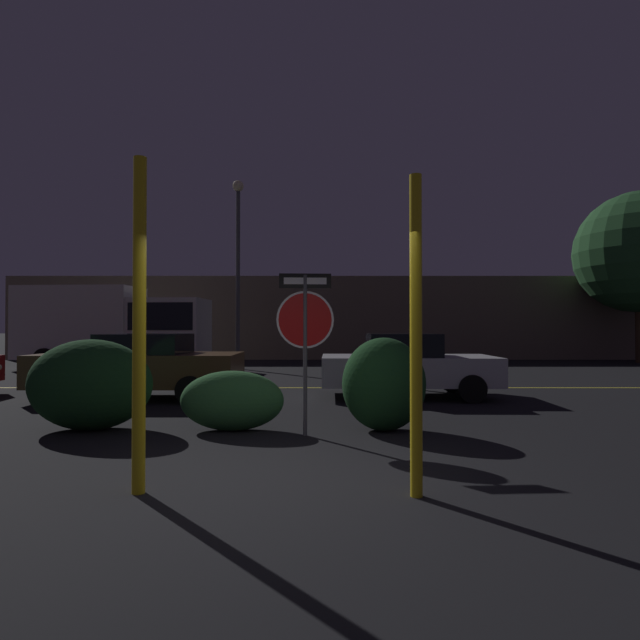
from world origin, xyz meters
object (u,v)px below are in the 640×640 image
at_px(hedge_bush_1, 91,385).
at_px(street_lamp, 238,250).
at_px(tree_0, 639,252).
at_px(stop_sign, 305,322).
at_px(hedge_bush_2, 232,401).
at_px(passing_car_2, 141,366).
at_px(hedge_bush_3, 384,384).
at_px(yellow_pole_left, 140,324).
at_px(passing_car_3, 407,365).
at_px(yellow_pole_right, 416,335).
at_px(delivery_truck, 117,324).

xyz_separation_m(hedge_bush_1, street_lamp, (0.40, 11.50, 3.89)).
bearing_deg(tree_0, stop_sign, -134.03).
bearing_deg(hedge_bush_2, passing_car_2, 127.50).
distance_m(stop_sign, passing_car_2, 5.48).
bearing_deg(hedge_bush_3, hedge_bush_2, 179.78).
bearing_deg(yellow_pole_left, passing_car_3, 60.64).
height_order(stop_sign, street_lamp, street_lamp).
bearing_deg(yellow_pole_right, passing_car_2, 127.33).
bearing_deg(tree_0, hedge_bush_2, -136.85).
height_order(hedge_bush_1, passing_car_3, passing_car_3).
relative_size(hedge_bush_1, hedge_bush_3, 1.33).
bearing_deg(yellow_pole_left, hedge_bush_3, 46.64).
relative_size(yellow_pole_right, hedge_bush_3, 2.12).
distance_m(hedge_bush_1, street_lamp, 12.14).
bearing_deg(street_lamp, yellow_pole_right, -74.28).
bearing_deg(tree_0, hedge_bush_3, -132.24).
relative_size(stop_sign, hedge_bush_3, 1.66).
height_order(hedge_bush_1, street_lamp, street_lamp).
height_order(hedge_bush_1, tree_0, tree_0).
bearing_deg(stop_sign, passing_car_3, 58.89).
bearing_deg(delivery_truck, passing_car_3, 55.84).
bearing_deg(hedge_bush_2, hedge_bush_1, 178.87).
bearing_deg(stop_sign, delivery_truck, 120.12).
height_order(passing_car_3, tree_0, tree_0).
distance_m(yellow_pole_right, hedge_bush_3, 3.10).
distance_m(hedge_bush_2, street_lamp, 12.39).
distance_m(hedge_bush_2, hedge_bush_3, 2.36).
height_order(stop_sign, tree_0, tree_0).
xyz_separation_m(hedge_bush_1, tree_0, (18.06, 14.81, 4.31)).
xyz_separation_m(yellow_pole_left, delivery_truck, (-6.09, 14.34, 0.09)).
bearing_deg(street_lamp, yellow_pole_left, -84.34).
xyz_separation_m(delivery_truck, tree_0, (22.31, 3.42, 3.30)).
bearing_deg(yellow_pole_left, street_lamp, 95.66).
bearing_deg(yellow_pole_left, yellow_pole_right, -1.97).
relative_size(yellow_pole_right, passing_car_3, 0.75).
distance_m(stop_sign, hedge_bush_1, 3.52).
bearing_deg(hedge_bush_1, tree_0, 39.35).
xyz_separation_m(hedge_bush_3, street_lamp, (-4.17, 11.55, 3.87)).
bearing_deg(hedge_bush_3, delivery_truck, 127.65).
distance_m(hedge_bush_2, tree_0, 22.18).
bearing_deg(yellow_pole_right, street_lamp, 105.72).
bearing_deg(delivery_truck, passing_car_2, 29.43).
height_order(hedge_bush_2, tree_0, tree_0).
bearing_deg(delivery_truck, stop_sign, 36.71).
distance_m(yellow_pole_left, hedge_bush_2, 3.16).
height_order(hedge_bush_3, street_lamp, street_lamp).
relative_size(hedge_bush_1, street_lamp, 0.26).
relative_size(passing_car_2, delivery_truck, 0.63).
bearing_deg(hedge_bush_1, passing_car_2, 97.40).
distance_m(passing_car_2, street_lamp, 8.98).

